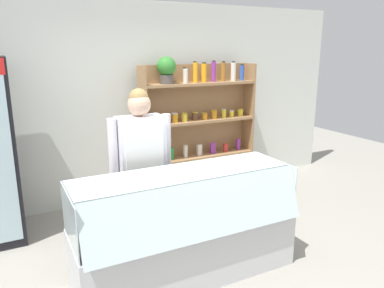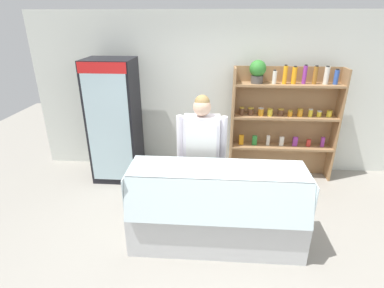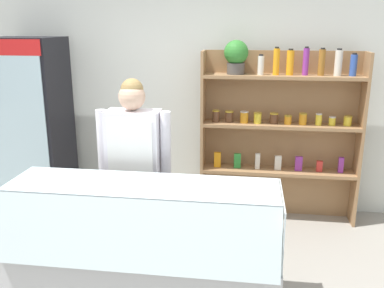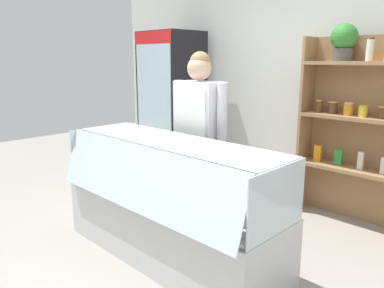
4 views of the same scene
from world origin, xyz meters
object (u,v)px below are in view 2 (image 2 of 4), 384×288
object	(u,v)px
deli_display_case	(215,220)
shop_clerk	(202,147)
drinks_fridge	(115,122)
shelving_unit	(281,114)

from	to	relation	value
deli_display_case	shop_clerk	distance (m)	0.93
shop_clerk	drinks_fridge	bearing A→B (deg)	145.88
drinks_fridge	shelving_unit	size ratio (longest dim) A/B	1.01
drinks_fridge	shop_clerk	world-z (taller)	drinks_fridge
shop_clerk	shelving_unit	bearing A→B (deg)	44.65
drinks_fridge	shop_clerk	xyz separation A→B (m)	(1.47, -0.99, 0.02)
drinks_fridge	deli_display_case	bearing A→B (deg)	-43.20
shelving_unit	deli_display_case	size ratio (longest dim) A/B	0.97
shelving_unit	shop_clerk	bearing A→B (deg)	-135.35
drinks_fridge	deli_display_case	size ratio (longest dim) A/B	0.98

